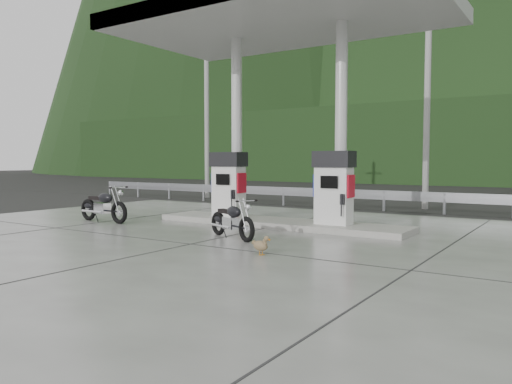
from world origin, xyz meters
The scene contains 16 objects.
ground centered at (0.00, 0.00, 0.00)m, with size 160.00×160.00×0.00m, color black.
forecourt_apron centered at (0.00, 0.00, 0.01)m, with size 18.00×14.00×0.02m, color slate.
pump_island centered at (0.00, 2.50, 0.10)m, with size 7.00×1.40×0.15m, color gray.
gas_pump_left centered at (-1.60, 2.50, 1.07)m, with size 0.95×0.55×1.80m, color white, non-canonical shape.
gas_pump_right centered at (1.60, 2.50, 1.07)m, with size 0.95×0.55×1.80m, color white, non-canonical shape.
canopy_column_left centered at (-1.60, 2.90, 2.67)m, with size 0.30×0.30×5.00m, color silver.
canopy_column_right centered at (1.60, 2.90, 2.67)m, with size 0.30×0.30×5.00m, color silver.
canopy_roof centered at (0.00, 2.50, 5.37)m, with size 8.50×5.00×0.40m, color beige.
guardrail centered at (0.00, 8.00, 0.71)m, with size 26.00×0.16×1.42m, color gray, non-canonical shape.
road centered at (0.00, 11.50, 0.00)m, with size 60.00×7.00×0.01m, color black.
utility_pole_a centered at (-8.00, 9.50, 4.00)m, with size 0.22×0.22×8.00m, color gray.
utility_pole_b centered at (2.00, 9.50, 4.00)m, with size 0.22×0.22×8.00m, color gray.
tree_band centered at (0.00, 30.00, 3.00)m, with size 80.00×6.00×6.00m, color black.
motorcycle_left centered at (-4.52, 0.54, 0.46)m, with size 1.86×0.59×0.88m, color black, non-canonical shape.
motorcycle_right centered at (0.25, 0.10, 0.41)m, with size 1.64×0.52×0.78m, color black, non-canonical shape.
duck centered at (1.82, -1.17, 0.18)m, with size 0.43×0.12×0.31m, color brown, non-canonical shape.
Camera 1 is at (6.68, -8.75, 1.73)m, focal length 35.00 mm.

